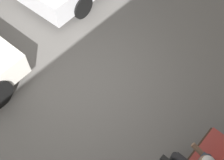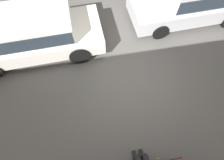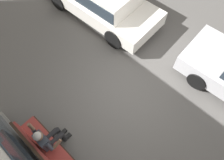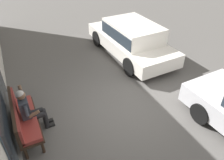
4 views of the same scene
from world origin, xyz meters
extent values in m
plane|color=#565451|center=(0.00, 0.00, 0.00)|extent=(60.00, 60.00, 0.00)
cube|color=gray|center=(0.26, 3.15, 0.18)|extent=(3.60, 0.12, 0.10)
cylinder|color=#332319|center=(1.08, 3.00, 0.19)|extent=(0.07, 0.07, 0.39)
cylinder|color=#332319|center=(-0.56, 3.00, 0.19)|extent=(0.07, 0.07, 0.39)
cylinder|color=#332319|center=(1.08, 2.61, 0.19)|extent=(0.07, 0.07, 0.39)
cylinder|color=#332319|center=(-0.56, 2.61, 0.19)|extent=(0.07, 0.07, 0.39)
cube|color=#332319|center=(0.26, 2.81, 0.42)|extent=(1.80, 0.55, 0.06)
cube|color=maroon|center=(0.26, 2.81, 0.50)|extent=(1.74, 0.49, 0.10)
cube|color=#332319|center=(0.26, 3.04, 0.72)|extent=(1.80, 0.07, 0.55)
cube|color=maroon|center=(0.26, 2.98, 0.72)|extent=(1.74, 0.06, 0.47)
cylinder|color=black|center=(0.40, 2.57, 0.50)|extent=(0.15, 0.42, 0.15)
cylinder|color=black|center=(0.40, 2.36, 0.25)|extent=(0.12, 0.12, 0.50)
cube|color=black|center=(0.40, 2.28, 0.04)|extent=(0.10, 0.24, 0.07)
cylinder|color=black|center=(0.22, 2.57, 0.50)|extent=(0.15, 0.42, 0.15)
cylinder|color=black|center=(0.22, 2.36, 0.25)|extent=(0.12, 0.12, 0.50)
cube|color=black|center=(0.22, 2.28, 0.04)|extent=(0.10, 0.24, 0.07)
cube|color=black|center=(0.31, 2.78, 0.50)|extent=(0.34, 0.24, 0.14)
cube|color=#333842|center=(0.31, 2.78, 0.78)|extent=(0.38, 0.22, 0.56)
sphere|color=brown|center=(0.31, 2.78, 1.20)|extent=(0.22, 0.22, 0.22)
sphere|color=#B7B2AD|center=(0.31, 2.79, 1.23)|extent=(0.20, 0.20, 0.20)
cylinder|color=#333842|center=(0.07, 2.76, 0.89)|extent=(0.20, 0.10, 0.28)
cylinder|color=brown|center=(0.02, 2.60, 0.77)|extent=(0.08, 0.27, 0.17)
cylinder|color=#333842|center=(0.55, 2.78, 0.96)|extent=(0.25, 0.10, 0.22)
cylinder|color=brown|center=(0.62, 2.76, 1.15)|extent=(0.16, 0.08, 0.25)
cube|color=#232328|center=(0.45, 2.76, 1.19)|extent=(0.02, 0.07, 0.15)
cylinder|color=black|center=(-1.43, -1.51, 0.30)|extent=(0.61, 0.20, 0.60)
cube|color=white|center=(2.90, -1.76, 0.52)|extent=(4.54, 1.98, 0.52)
cube|color=white|center=(2.72, -1.77, 1.10)|extent=(2.39, 1.68, 0.64)
cube|color=#28333D|center=(2.72, -1.77, 1.10)|extent=(2.34, 1.72, 0.45)
cylinder|color=black|center=(4.26, -0.84, 0.35)|extent=(0.70, 0.20, 0.70)
cylinder|color=black|center=(4.32, -2.58, 0.35)|extent=(0.70, 0.20, 0.70)
cylinder|color=black|center=(1.48, -0.94, 0.35)|extent=(0.70, 0.20, 0.70)
cylinder|color=black|center=(1.54, -2.68, 0.35)|extent=(0.70, 0.20, 0.70)
camera|label=1|loc=(2.06, 2.60, 5.01)|focal=45.00mm
camera|label=2|loc=(1.05, 2.60, 4.95)|focal=28.00mm
camera|label=3|loc=(-1.78, 2.60, 6.02)|focal=35.00mm
camera|label=4|loc=(-4.29, 2.60, 4.48)|focal=35.00mm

